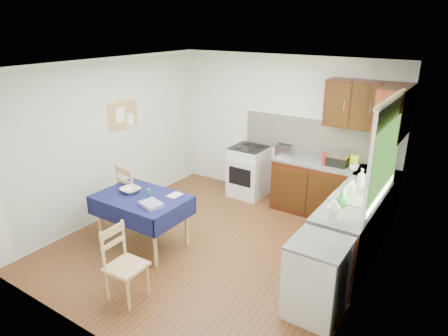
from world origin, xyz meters
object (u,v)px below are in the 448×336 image
Objects in this scene: dining_table at (142,203)px; kettle at (333,212)px; dish_rack at (349,198)px; toaster at (285,150)px; sandwich_press at (338,160)px; chair_far at (134,194)px; chair_near at (123,262)px.

dining_table is 4.80× the size of kettle.
toaster is at bearing 128.55° from dish_rack.
chair_far is at bearing -141.77° from sandwich_press.
chair_near is 1.95× the size of dish_rack.
kettle is at bearing -73.50° from sandwich_press.
dining_table is 3.04m from sandwich_press.
dining_table is 4.44× the size of toaster.
dining_table is 2.53m from toaster.
chair_near reaches higher than dining_table.
toaster reaches higher than chair_near.
dining_table is at bearing 31.13° from chair_near.
sandwich_press is at bearing 106.82° from kettle.
toaster is 0.88m from sandwich_press.
dish_rack is (0.54, -1.17, -0.06)m from sandwich_press.
chair_far is 3.18m from sandwich_press.
chair_near is at bearing -142.93° from kettle.
dish_rack is (1.86, 2.09, 0.46)m from chair_near.
dining_table is 1.16m from chair_near.
chair_far is 3.13m from dish_rack.
sandwich_press is at bearing -24.46° from chair_near.
toaster reaches higher than chair_far.
chair_far is at bearing -178.03° from dish_rack.
dining_table is 1.40× the size of chair_near.
dish_rack is 0.68m from kettle.
sandwich_press reaches higher than dining_table.
dish_rack reaches higher than dining_table.
dining_table is at bearing -169.62° from kettle.
kettle is (0.56, -1.84, 0.03)m from sandwich_press.
sandwich_press is 0.67× the size of dish_rack.
chair_far is at bearing -148.63° from toaster.
chair_near is (1.14, -1.30, -0.07)m from chair_far.
dish_rack reaches higher than toaster.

